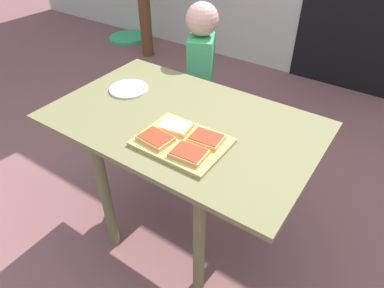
{
  "coord_description": "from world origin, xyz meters",
  "views": [
    {
      "loc": [
        0.73,
        -0.99,
        1.56
      ],
      "look_at": [
        0.05,
        0.0,
        0.64
      ],
      "focal_mm": 32.4,
      "sensor_mm": 36.0,
      "label": 1
    }
  ],
  "objects_px": {
    "pizza_slice_near_left": "(156,138)",
    "pizza_slice_far_left": "(175,126)",
    "plate_white_left": "(129,89)",
    "pizza_slice_far_right": "(206,138)",
    "dining_table": "(183,141)",
    "pizza_slice_near_right": "(189,153)",
    "garden_hose_coil": "(127,38)",
    "cutting_board": "(182,142)",
    "child_left": "(201,77)"
  },
  "relations": [
    {
      "from": "pizza_slice_near_left",
      "to": "plate_white_left",
      "type": "height_order",
      "value": "pizza_slice_near_left"
    },
    {
      "from": "pizza_slice_far_left",
      "to": "garden_hose_coil",
      "type": "xyz_separation_m",
      "value": [
        -2.27,
        2.06,
        -0.76
      ]
    },
    {
      "from": "plate_white_left",
      "to": "pizza_slice_near_left",
      "type": "bearing_deg",
      "value": -34.27
    },
    {
      "from": "cutting_board",
      "to": "pizza_slice_far_left",
      "type": "height_order",
      "value": "pizza_slice_far_left"
    },
    {
      "from": "pizza_slice_near_right",
      "to": "child_left",
      "type": "xyz_separation_m",
      "value": [
        -0.47,
        0.81,
        -0.17
      ]
    },
    {
      "from": "dining_table",
      "to": "pizza_slice_near_right",
      "type": "xyz_separation_m",
      "value": [
        0.17,
        -0.2,
        0.14
      ]
    },
    {
      "from": "pizza_slice_near_left",
      "to": "garden_hose_coil",
      "type": "bearing_deg",
      "value": 136.23
    },
    {
      "from": "pizza_slice_near_left",
      "to": "cutting_board",
      "type": "bearing_deg",
      "value": 32.45
    },
    {
      "from": "pizza_slice_far_right",
      "to": "plate_white_left",
      "type": "bearing_deg",
      "value": 164.63
    },
    {
      "from": "dining_table",
      "to": "plate_white_left",
      "type": "bearing_deg",
      "value": 170.25
    },
    {
      "from": "child_left",
      "to": "pizza_slice_near_right",
      "type": "bearing_deg",
      "value": -59.78
    },
    {
      "from": "pizza_slice_far_left",
      "to": "pizza_slice_near_right",
      "type": "distance_m",
      "value": 0.18
    },
    {
      "from": "pizza_slice_far_left",
      "to": "pizza_slice_near_right",
      "type": "height_order",
      "value": "same"
    },
    {
      "from": "cutting_board",
      "to": "pizza_slice_near_left",
      "type": "distance_m",
      "value": 0.1
    },
    {
      "from": "plate_white_left",
      "to": "garden_hose_coil",
      "type": "height_order",
      "value": "plate_white_left"
    },
    {
      "from": "dining_table",
      "to": "garden_hose_coil",
      "type": "bearing_deg",
      "value": 138.74
    },
    {
      "from": "pizza_slice_far_left",
      "to": "pizza_slice_near_right",
      "type": "bearing_deg",
      "value": -37.67
    },
    {
      "from": "pizza_slice_near_right",
      "to": "garden_hose_coil",
      "type": "xyz_separation_m",
      "value": [
        -2.42,
        2.17,
        -0.76
      ]
    },
    {
      "from": "pizza_slice_far_left",
      "to": "pizza_slice_near_right",
      "type": "relative_size",
      "value": 1.05
    },
    {
      "from": "pizza_slice_far_right",
      "to": "pizza_slice_near_right",
      "type": "bearing_deg",
      "value": -92.16
    },
    {
      "from": "pizza_slice_far_right",
      "to": "plate_white_left",
      "type": "height_order",
      "value": "pizza_slice_far_right"
    },
    {
      "from": "dining_table",
      "to": "pizza_slice_far_right",
      "type": "bearing_deg",
      "value": -26.09
    },
    {
      "from": "plate_white_left",
      "to": "child_left",
      "type": "bearing_deg",
      "value": 83.79
    },
    {
      "from": "dining_table",
      "to": "pizza_slice_near_right",
      "type": "bearing_deg",
      "value": -49.21
    },
    {
      "from": "pizza_slice_far_left",
      "to": "plate_white_left",
      "type": "height_order",
      "value": "pizza_slice_far_left"
    },
    {
      "from": "pizza_slice_near_right",
      "to": "cutting_board",
      "type": "bearing_deg",
      "value": 140.58
    },
    {
      "from": "pizza_slice_far_right",
      "to": "garden_hose_coil",
      "type": "xyz_separation_m",
      "value": [
        -2.42,
        2.06,
        -0.76
      ]
    },
    {
      "from": "cutting_board",
      "to": "pizza_slice_near_left",
      "type": "xyz_separation_m",
      "value": [
        -0.09,
        -0.05,
        0.02
      ]
    },
    {
      "from": "pizza_slice_far_left",
      "to": "child_left",
      "type": "height_order",
      "value": "child_left"
    },
    {
      "from": "dining_table",
      "to": "child_left",
      "type": "xyz_separation_m",
      "value": [
        -0.3,
        0.61,
        -0.02
      ]
    },
    {
      "from": "pizza_slice_near_left",
      "to": "garden_hose_coil",
      "type": "distance_m",
      "value": 3.22
    },
    {
      "from": "garden_hose_coil",
      "to": "dining_table",
      "type": "bearing_deg",
      "value": -41.26
    },
    {
      "from": "pizza_slice_near_left",
      "to": "pizza_slice_far_left",
      "type": "height_order",
      "value": "same"
    },
    {
      "from": "pizza_slice_near_right",
      "to": "child_left",
      "type": "bearing_deg",
      "value": 120.22
    },
    {
      "from": "pizza_slice_near_left",
      "to": "pizza_slice_near_right",
      "type": "height_order",
      "value": "same"
    },
    {
      "from": "pizza_slice_far_right",
      "to": "child_left",
      "type": "relative_size",
      "value": 0.13
    },
    {
      "from": "pizza_slice_far_right",
      "to": "plate_white_left",
      "type": "relative_size",
      "value": 0.73
    },
    {
      "from": "pizza_slice_near_right",
      "to": "pizza_slice_far_left",
      "type": "bearing_deg",
      "value": 142.33
    },
    {
      "from": "cutting_board",
      "to": "plate_white_left",
      "type": "bearing_deg",
      "value": 156.43
    },
    {
      "from": "pizza_slice_far_right",
      "to": "garden_hose_coil",
      "type": "distance_m",
      "value": 3.26
    },
    {
      "from": "dining_table",
      "to": "pizza_slice_near_left",
      "type": "bearing_deg",
      "value": -85.88
    },
    {
      "from": "dining_table",
      "to": "garden_hose_coil",
      "type": "relative_size",
      "value": 2.64
    },
    {
      "from": "dining_table",
      "to": "pizza_slice_near_left",
      "type": "xyz_separation_m",
      "value": [
        0.01,
        -0.19,
        0.14
      ]
    },
    {
      "from": "child_left",
      "to": "plate_white_left",
      "type": "bearing_deg",
      "value": -96.21
    },
    {
      "from": "cutting_board",
      "to": "child_left",
      "type": "relative_size",
      "value": 0.32
    },
    {
      "from": "pizza_slice_near_left",
      "to": "dining_table",
      "type": "bearing_deg",
      "value": 94.12
    },
    {
      "from": "pizza_slice_far_left",
      "to": "pizza_slice_far_right",
      "type": "height_order",
      "value": "same"
    },
    {
      "from": "pizza_slice_far_left",
      "to": "pizza_slice_near_right",
      "type": "xyz_separation_m",
      "value": [
        0.14,
        -0.11,
        0.0
      ]
    },
    {
      "from": "dining_table",
      "to": "pizza_slice_far_right",
      "type": "height_order",
      "value": "pizza_slice_far_right"
    },
    {
      "from": "cutting_board",
      "to": "plate_white_left",
      "type": "xyz_separation_m",
      "value": [
        -0.46,
        0.2,
        -0.0
      ]
    }
  ]
}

